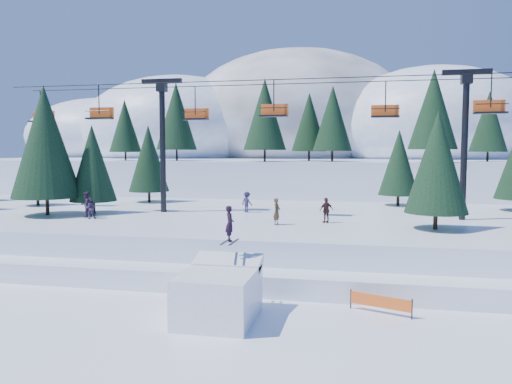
% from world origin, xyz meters
% --- Properties ---
extents(ground, '(160.00, 160.00, 0.00)m').
position_xyz_m(ground, '(0.00, 0.00, 0.00)').
color(ground, white).
rests_on(ground, ground).
extents(mid_shelf, '(70.00, 22.00, 2.50)m').
position_xyz_m(mid_shelf, '(0.00, 18.00, 1.25)').
color(mid_shelf, white).
rests_on(mid_shelf, ground).
extents(berm, '(70.00, 6.00, 1.10)m').
position_xyz_m(berm, '(0.00, 8.00, 0.55)').
color(berm, white).
rests_on(berm, ground).
extents(mountain_ridge, '(119.00, 60.66, 26.46)m').
position_xyz_m(mountain_ridge, '(-5.09, 73.30, 9.65)').
color(mountain_ridge, white).
rests_on(mountain_ridge, ground).
extents(jump_kicker, '(3.11, 4.35, 4.78)m').
position_xyz_m(jump_kicker, '(0.11, 1.78, 1.16)').
color(jump_kicker, white).
rests_on(jump_kicker, ground).
extents(chairlift, '(46.32, 3.21, 10.28)m').
position_xyz_m(chairlift, '(0.56, 18.05, 9.32)').
color(chairlift, black).
rests_on(chairlift, mid_shelf).
extents(conifer_stand, '(61.28, 16.96, 9.57)m').
position_xyz_m(conifer_stand, '(-0.03, 18.06, 6.93)').
color(conifer_stand, black).
rests_on(conifer_stand, mid_shelf).
extents(distant_skiers, '(27.06, 9.27, 1.84)m').
position_xyz_m(distant_skiers, '(-2.46, 16.25, 3.35)').
color(distant_skiers, '#3D2C47').
rests_on(distant_skiers, mid_shelf).
extents(banner_near, '(2.68, 1.05, 0.90)m').
position_xyz_m(banner_near, '(6.97, 3.94, 0.54)').
color(banner_near, black).
rests_on(banner_near, ground).
extents(banner_far, '(2.78, 0.71, 0.90)m').
position_xyz_m(banner_far, '(11.87, 6.61, 0.54)').
color(banner_far, black).
rests_on(banner_far, ground).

